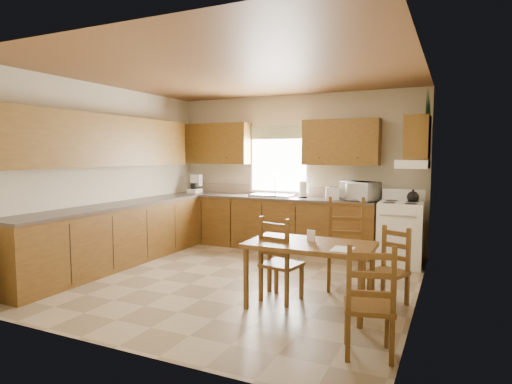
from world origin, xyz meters
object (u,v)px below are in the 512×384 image
at_px(microwave, 360,191).
at_px(chair_far_right, 389,267).
at_px(chair_far_left, 346,244).
at_px(chair_near_right, 369,299).
at_px(stove, 400,235).
at_px(chair_near_left, 281,259).
at_px(dining_table, 310,275).

relative_size(microwave, chair_far_right, 0.60).
bearing_deg(chair_far_right, chair_far_left, 169.06).
distance_m(chair_near_right, chair_far_left, 1.76).
bearing_deg(stove, chair_near_right, -90.55).
distance_m(chair_near_left, chair_near_right, 1.48).
relative_size(dining_table, chair_far_right, 1.57).
xyz_separation_m(chair_near_left, chair_near_right, (1.15, -0.93, -0.01)).
xyz_separation_m(stove, chair_far_left, (-0.47, -1.45, 0.09)).
xyz_separation_m(microwave, dining_table, (-0.01, -2.51, -0.72)).
bearing_deg(chair_far_left, microwave, 81.96).
xyz_separation_m(microwave, chair_near_left, (-0.38, -2.42, -0.59)).
relative_size(microwave, chair_near_right, 0.54).
height_order(chair_far_left, chair_far_right, chair_far_left).
bearing_deg(chair_far_left, stove, 57.63).
bearing_deg(microwave, chair_far_right, -46.34).
height_order(microwave, chair_near_right, microwave).
height_order(dining_table, chair_near_right, chair_near_right).
bearing_deg(chair_near_left, microwave, -88.48).
relative_size(microwave, dining_table, 0.38).
relative_size(microwave, chair_near_left, 0.53).
bearing_deg(stove, chair_far_right, -89.72).
bearing_deg(microwave, chair_near_left, -75.17).
bearing_deg(dining_table, microwave, 89.35).
bearing_deg(microwave, chair_far_left, -59.90).
bearing_deg(chair_near_right, dining_table, -61.50).
bearing_deg(chair_near_left, chair_near_right, 151.26).
relative_size(stove, dining_table, 0.70).
bearing_deg(chair_near_left, chair_far_left, -117.55).
xyz_separation_m(stove, microwave, (-0.66, 0.24, 0.61)).
height_order(dining_table, chair_far_right, chair_far_right).
distance_m(dining_table, chair_far_right, 0.89).
xyz_separation_m(chair_far_left, chair_far_right, (0.56, -0.37, -0.13)).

